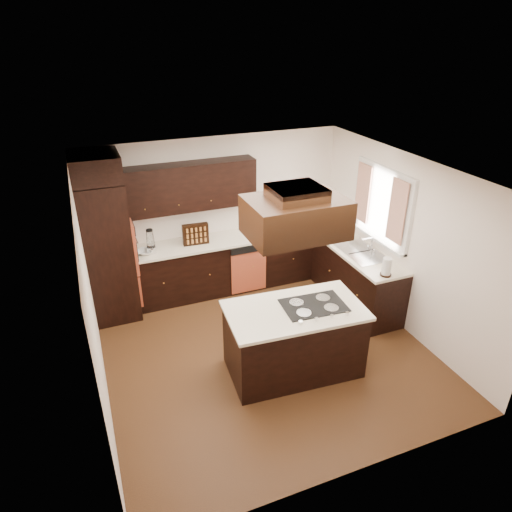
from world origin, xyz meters
name	(u,v)px	position (x,y,z in m)	size (l,w,h in m)	color
floor	(265,350)	(0.00, 0.00, -0.01)	(4.20, 4.20, 0.02)	brown
ceiling	(267,173)	(0.00, 0.00, 2.51)	(4.20, 4.20, 0.02)	white
wall_back	(216,213)	(0.00, 2.11, 1.25)	(4.20, 0.02, 2.50)	white
wall_front	(360,378)	(0.00, -2.11, 1.25)	(4.20, 0.02, 2.50)	white
wall_left	(90,304)	(-2.11, 0.00, 1.25)	(0.02, 4.20, 2.50)	white
wall_right	(404,244)	(2.11, 0.00, 1.25)	(0.02, 4.20, 2.50)	white
oven_column	(108,251)	(-1.78, 1.71, 1.06)	(0.65, 0.75, 2.12)	black
wall_oven_face	(132,244)	(-1.43, 1.71, 1.12)	(0.05, 0.62, 0.78)	#CA5434
base_cabinets_back	(226,264)	(0.03, 1.80, 0.44)	(2.93, 0.60, 0.88)	black
base_cabinets_right	(346,270)	(1.80, 0.90, 0.44)	(0.60, 2.40, 0.88)	black
countertop_back	(225,240)	(0.03, 1.79, 0.90)	(2.93, 0.63, 0.04)	#F0E4CA
countertop_right	(348,244)	(1.79, 0.90, 0.90)	(0.63, 2.40, 0.04)	#F0E4CA
upper_cabinets	(191,186)	(-0.43, 1.93, 1.81)	(2.00, 0.34, 0.72)	black
dishwasher_front	(249,271)	(0.33, 1.50, 0.40)	(0.60, 0.05, 0.72)	#CA5434
window_frame	(382,205)	(2.07, 0.55, 1.65)	(0.06, 1.32, 1.12)	white
window_pane	(384,204)	(2.10, 0.55, 1.65)	(0.00, 1.20, 1.00)	white
curtain_left	(397,212)	(2.01, 0.13, 1.70)	(0.02, 0.34, 0.90)	beige
curtain_right	(363,193)	(2.01, 0.97, 1.70)	(0.02, 0.34, 0.90)	beige
sink_rim	(361,252)	(1.80, 0.55, 0.92)	(0.52, 0.84, 0.01)	silver
island	(294,341)	(0.18, -0.48, 0.44)	(1.62, 0.88, 0.88)	black
island_top	(295,310)	(0.18, -0.48, 0.90)	(1.68, 0.94, 0.04)	#F0E4CA
cooktop	(314,305)	(0.43, -0.50, 0.93)	(0.77, 0.51, 0.01)	black
range_hood	(296,217)	(0.10, -0.55, 2.16)	(1.05, 0.72, 0.42)	black
hood_duct	(297,193)	(0.10, -0.55, 2.44)	(0.55, 0.50, 0.13)	black
blender_base	(151,250)	(-1.16, 1.71, 0.97)	(0.15, 0.15, 0.10)	silver
blender_pitcher	(150,239)	(-1.16, 1.71, 1.15)	(0.13, 0.13, 0.26)	silver
spice_rack	(196,234)	(-0.45, 1.76, 1.09)	(0.40, 0.10, 0.34)	black
mixing_bowl	(145,252)	(-1.25, 1.71, 0.95)	(0.24, 0.24, 0.06)	white
soap_bottle	(338,230)	(1.80, 1.24, 1.02)	(0.09, 0.09, 0.19)	white
paper_towel	(387,267)	(1.71, -0.19, 1.05)	(0.12, 0.12, 0.27)	white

